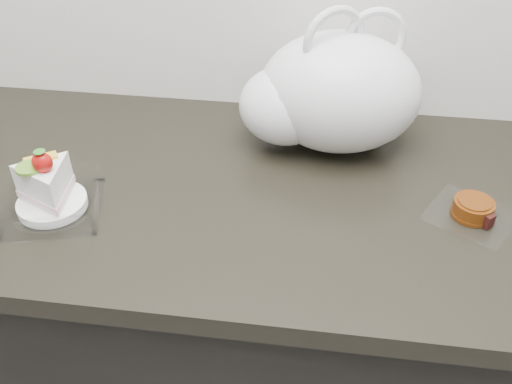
{
  "coord_description": "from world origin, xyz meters",
  "views": [
    {
      "loc": [
        0.09,
        0.86,
        1.53
      ],
      "look_at": [
        -0.01,
        1.62,
        0.94
      ],
      "focal_mm": 40.0,
      "sensor_mm": 36.0,
      "label": 1
    }
  ],
  "objects": [
    {
      "name": "counter",
      "position": [
        0.0,
        1.69,
        0.45
      ],
      "size": [
        2.04,
        0.64,
        0.9
      ],
      "color": "black",
      "rests_on": "ground"
    },
    {
      "name": "mooncake_wrap",
      "position": [
        0.36,
        1.66,
        0.91
      ],
      "size": [
        0.18,
        0.18,
        0.03
      ],
      "rotation": [
        0.0,
        0.0,
        -0.34
      ],
      "color": "white",
      "rests_on": "counter"
    },
    {
      "name": "plastic_bag",
      "position": [
        0.1,
        1.85,
        1.01
      ],
      "size": [
        0.41,
        0.35,
        0.29
      ],
      "rotation": [
        0.0,
        0.0,
        0.41
      ],
      "color": "white",
      "rests_on": "counter"
    },
    {
      "name": "cake_tray",
      "position": [
        -0.36,
        1.57,
        0.93
      ],
      "size": [
        0.2,
        0.2,
        0.13
      ],
      "rotation": [
        0.0,
        0.0,
        0.27
      ],
      "color": "white",
      "rests_on": "counter"
    }
  ]
}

